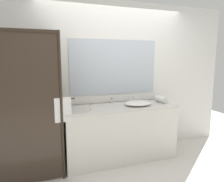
{
  "coord_description": "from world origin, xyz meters",
  "views": [
    {
      "loc": [
        -1.16,
        -2.95,
        1.64
      ],
      "look_at": [
        -0.15,
        0.0,
        1.15
      ],
      "focal_mm": 32.48,
      "sensor_mm": 36.0,
      "label": 1
    }
  ],
  "objects_px": {
    "amenity_bottle_body_wash": "(90,108)",
    "rolled_towel_near_edge": "(161,99)",
    "faucet": "(133,101)",
    "sink_basin": "(138,103)",
    "amenity_bottle_conditioner": "(112,101)"
  },
  "relations": [
    {
      "from": "sink_basin",
      "to": "faucet",
      "type": "height_order",
      "value": "faucet"
    },
    {
      "from": "amenity_bottle_body_wash",
      "to": "rolled_towel_near_edge",
      "type": "bearing_deg",
      "value": 7.38
    },
    {
      "from": "amenity_bottle_conditioner",
      "to": "rolled_towel_near_edge",
      "type": "relative_size",
      "value": 0.4
    },
    {
      "from": "faucet",
      "to": "sink_basin",
      "type": "bearing_deg",
      "value": -90.0
    },
    {
      "from": "faucet",
      "to": "rolled_towel_near_edge",
      "type": "distance_m",
      "value": 0.49
    },
    {
      "from": "sink_basin",
      "to": "rolled_towel_near_edge",
      "type": "bearing_deg",
      "value": 7.76
    },
    {
      "from": "amenity_bottle_body_wash",
      "to": "rolled_towel_near_edge",
      "type": "relative_size",
      "value": 0.43
    },
    {
      "from": "amenity_bottle_body_wash",
      "to": "rolled_towel_near_edge",
      "type": "distance_m",
      "value": 1.3
    },
    {
      "from": "faucet",
      "to": "rolled_towel_near_edge",
      "type": "xyz_separation_m",
      "value": [
        0.48,
        -0.11,
        0.01
      ]
    },
    {
      "from": "sink_basin",
      "to": "rolled_towel_near_edge",
      "type": "relative_size",
      "value": 2.0
    },
    {
      "from": "sink_basin",
      "to": "amenity_bottle_body_wash",
      "type": "distance_m",
      "value": 0.82
    },
    {
      "from": "amenity_bottle_conditioner",
      "to": "amenity_bottle_body_wash",
      "type": "relative_size",
      "value": 0.93
    },
    {
      "from": "amenity_bottle_conditioner",
      "to": "amenity_bottle_body_wash",
      "type": "bearing_deg",
      "value": -141.26
    },
    {
      "from": "amenity_bottle_conditioner",
      "to": "faucet",
      "type": "bearing_deg",
      "value": -12.52
    },
    {
      "from": "amenity_bottle_body_wash",
      "to": "amenity_bottle_conditioner",
      "type": "bearing_deg",
      "value": 38.74
    }
  ]
}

